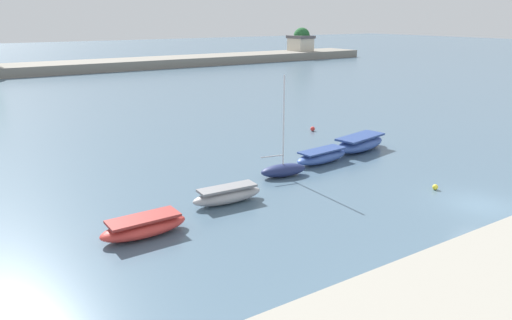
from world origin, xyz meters
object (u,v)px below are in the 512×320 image
moored_boat_0 (144,227)px  mooring_buoy_0 (313,129)px  moored_boat_4 (360,143)px  mooring_buoy_1 (435,187)px  moored_boat_1 (227,195)px  moored_boat_2 (283,169)px  moored_boat_3 (322,156)px

moored_boat_0 → mooring_buoy_0: moored_boat_0 is taller
moored_boat_4 → mooring_buoy_1: 9.50m
mooring_buoy_0 → mooring_buoy_1: 16.85m
moored_boat_4 → mooring_buoy_0: bearing=69.1°
moored_boat_1 → mooring_buoy_0: moored_boat_1 is taller
moored_boat_0 → moored_boat_2: size_ratio=0.65×
moored_boat_0 → moored_boat_3: (15.26, 4.61, 0.01)m
moored_boat_1 → moored_boat_4: 14.99m
moored_boat_3 → mooring_buoy_0: 10.13m
moored_boat_1 → moored_boat_3: moored_boat_3 is taller
moored_boat_0 → moored_boat_3: moored_boat_3 is taller
mooring_buoy_0 → mooring_buoy_1: size_ratio=1.23×
mooring_buoy_1 → mooring_buoy_0: bearing=76.8°
moored_boat_3 → moored_boat_4: size_ratio=0.82×
moored_boat_1 → mooring_buoy_1: 12.88m
moored_boat_3 → mooring_buoy_1: moored_boat_3 is taller
moored_boat_1 → moored_boat_2: (5.52, 2.11, 0.02)m
moored_boat_0 → moored_boat_2: bearing=17.1°
moored_boat_0 → moored_boat_2: moored_boat_2 is taller
mooring_buoy_0 → moored_boat_2: bearing=-137.9°
mooring_buoy_0 → moored_boat_4: bearing=-99.4°
moored_boat_0 → moored_boat_1: 5.76m
moored_boat_2 → moored_boat_4: (8.93, 1.88, 0.09)m
moored_boat_0 → moored_boat_1: size_ratio=1.01×
moored_boat_1 → mooring_buoy_0: 19.29m
moored_boat_1 → mooring_buoy_1: size_ratio=12.57×
moored_boat_2 → mooring_buoy_0: (10.13, 9.17, -0.27)m
moored_boat_0 → mooring_buoy_0: 24.77m
mooring_buoy_0 → moored_boat_1: bearing=-144.2°
moored_boat_0 → mooring_buoy_1: bearing=-12.8°
moored_boat_2 → mooring_buoy_0: bearing=52.6°
moored_boat_1 → mooring_buoy_0: (15.65, 11.28, -0.26)m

